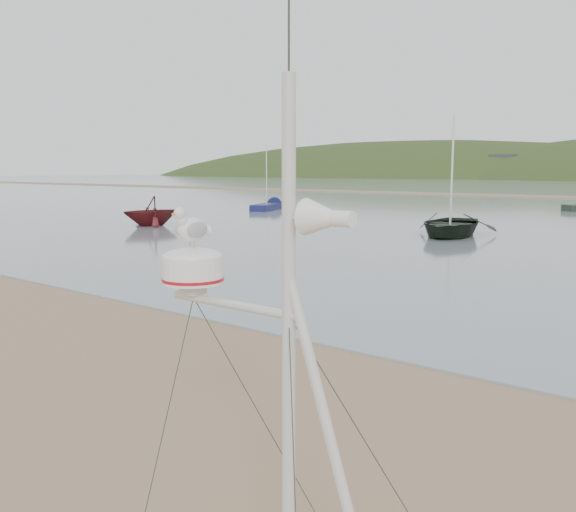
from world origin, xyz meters
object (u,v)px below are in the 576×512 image
Objects in this scene: mast_rig at (279,462)px; boat_red at (151,197)px; sailboat_blue_near at (272,206)px; boat_dark at (452,180)px.

mast_rig reaches higher than boat_red.
boat_dark is at bearing -27.28° from sailboat_blue_near.
mast_rig is at bearing -50.11° from sailboat_blue_near.
mast_rig is 0.82× the size of sailboat_blue_near.
boat_red is at bearing -75.56° from sailboat_blue_near.
boat_dark is 16.93m from boat_red.
mast_rig is 26.91m from boat_dark.
boat_red is 16.48m from sailboat_blue_near.
boat_dark reaches higher than mast_rig.
sailboat_blue_near reaches higher than mast_rig.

